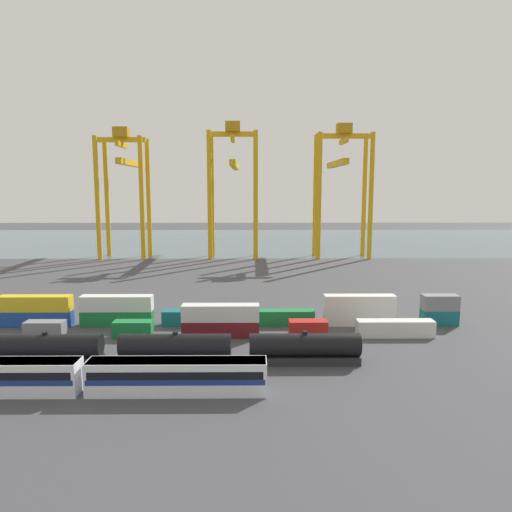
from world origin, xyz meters
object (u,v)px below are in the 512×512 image
(shipping_container_15, at_px, (359,317))
(gantry_crane_west, at_px, (125,179))
(gantry_crane_east, at_px, (341,177))
(shipping_container_17, at_px, (439,317))
(gantry_crane_central, at_px, (234,177))
(shipping_container_13, at_px, (198,318))
(shipping_container_6, at_px, (308,328))
(passenger_train, at_px, (84,375))
(freight_tank_row, at_px, (176,348))
(shipping_container_4, at_px, (221,329))
(shipping_container_9, at_px, (36,318))

(shipping_container_15, xyz_separation_m, gantry_crane_west, (-61.08, 83.09, 25.08))
(gantry_crane_east, bearing_deg, shipping_container_17, -88.76)
(shipping_container_17, xyz_separation_m, gantry_crane_central, (-38.33, 84.01, 25.84))
(shipping_container_17, bearing_deg, shipping_container_13, 180.00)
(shipping_container_17, height_order, gantry_crane_west, gantry_crane_west)
(shipping_container_6, xyz_separation_m, gantry_crane_east, (21.50, 89.49, 25.63))
(passenger_train, distance_m, shipping_container_6, 34.85)
(freight_tank_row, bearing_deg, shipping_container_17, 23.02)
(shipping_container_17, height_order, gantry_crane_central, gantry_crane_central)
(shipping_container_4, distance_m, gantry_crane_east, 99.55)
(shipping_container_6, distance_m, shipping_container_17, 24.17)
(shipping_container_17, distance_m, gantry_crane_west, 114.62)
(gantry_crane_west, xyz_separation_m, gantry_crane_central, (36.53, 0.92, 0.76))
(freight_tank_row, relative_size, shipping_container_9, 4.06)
(passenger_train, bearing_deg, gantry_crane_west, 102.05)
(shipping_container_17, bearing_deg, gantry_crane_central, 114.53)
(shipping_container_15, bearing_deg, shipping_container_4, -164.62)
(shipping_container_6, bearing_deg, gantry_crane_west, 119.95)
(shipping_container_4, height_order, gantry_crane_west, gantry_crane_west)
(shipping_container_17, height_order, gantry_crane_east, gantry_crane_east)
(shipping_container_6, xyz_separation_m, gantry_crane_west, (-51.56, 89.50, 25.08))
(shipping_container_13, distance_m, shipping_container_15, 27.57)
(gantry_crane_west, height_order, gantry_crane_central, gantry_crane_central)
(shipping_container_15, distance_m, gantry_crane_west, 106.12)
(passenger_train, xyz_separation_m, freight_tank_row, (9.01, 9.09, -0.03))
(passenger_train, relative_size, shipping_container_17, 6.90)
(freight_tank_row, distance_m, shipping_container_17, 46.00)
(shipping_container_6, relative_size, gantry_crane_west, 0.14)
(shipping_container_15, xyz_separation_m, shipping_container_17, (13.79, 0.00, 0.00))
(gantry_crane_west, height_order, gantry_crane_east, gantry_crane_east)
(passenger_train, height_order, shipping_container_6, passenger_train)
(shipping_container_9, relative_size, gantry_crane_east, 0.27)
(freight_tank_row, bearing_deg, gantry_crane_east, 68.15)
(shipping_container_4, height_order, shipping_container_6, same)
(shipping_container_15, relative_size, shipping_container_17, 2.00)
(shipping_container_13, distance_m, shipping_container_17, 41.36)
(shipping_container_13, bearing_deg, shipping_container_4, -56.33)
(shipping_container_13, bearing_deg, gantry_crane_east, 64.54)
(shipping_container_4, xyz_separation_m, gantry_crane_central, (-1.24, 90.42, 25.84))
(passenger_train, relative_size, gantry_crane_east, 0.94)
(passenger_train, bearing_deg, shipping_container_13, 69.76)
(gantry_crane_west, bearing_deg, gantry_crane_east, -0.00)
(freight_tank_row, height_order, gantry_crane_east, gantry_crane_east)
(shipping_container_13, height_order, gantry_crane_west, gantry_crane_west)
(shipping_container_15, bearing_deg, gantry_crane_west, 126.32)
(passenger_train, xyz_separation_m, shipping_container_6, (28.05, 20.67, -0.84))
(shipping_container_9, bearing_deg, gantry_crane_west, 94.08)
(passenger_train, bearing_deg, gantry_crane_east, 65.78)
(gantry_crane_west, relative_size, gantry_crane_central, 0.96)
(gantry_crane_east, bearing_deg, shipping_container_15, -98.21)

